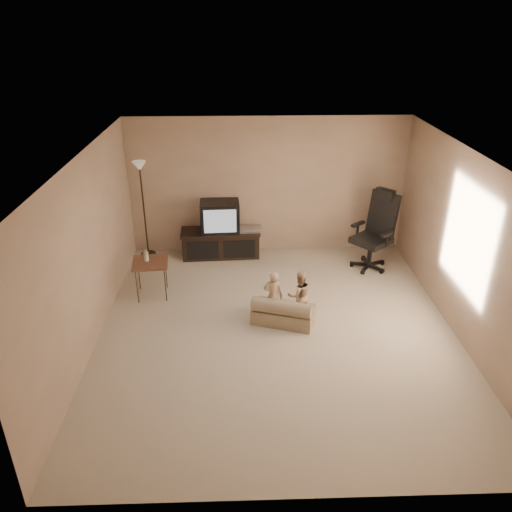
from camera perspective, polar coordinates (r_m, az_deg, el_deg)
The scene contains 9 objects.
floor at distance 7.20m, azimuth 2.41°, elevation -8.47°, with size 5.50×5.50×0.00m, color #B2A68D.
room_shell at distance 6.46m, azimuth 2.66°, elevation 2.71°, with size 5.50×5.50×5.50m.
tv_stand at distance 9.17m, azimuth -4.05°, elevation 2.56°, with size 1.48×0.61×1.05m.
office_chair at distance 8.94m, azimuth 13.34°, elevation 1.74°, with size 0.91×0.91×1.41m.
side_table at distance 7.93m, azimuth -12.04°, elevation -0.75°, with size 0.59×0.59×0.81m.
floor_lamp at distance 9.07m, azimuth -12.94°, elevation 7.55°, with size 0.28×0.28×1.78m.
child_sofa at distance 7.27m, azimuth 3.09°, elevation -6.46°, with size 0.98×0.74×0.43m.
toddler_left at distance 7.22m, azimuth 1.98°, elevation -4.60°, with size 0.29×0.21×0.79m, color tan.
toddler_right at distance 7.31m, azimuth 4.98°, elevation -4.46°, with size 0.37×0.20×0.75m, color tan.
Camera 1 is at (-0.50, -5.91, 4.07)m, focal length 35.00 mm.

